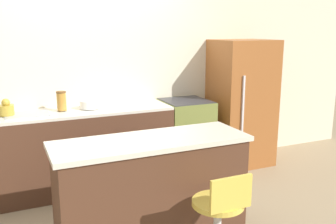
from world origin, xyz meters
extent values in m
plane|color=#998466|center=(0.00, 0.00, 0.00)|extent=(14.00, 14.00, 0.00)
cube|color=beige|center=(0.00, 0.64, 1.30)|extent=(8.00, 0.06, 2.60)
cube|color=#4C2D1E|center=(-0.35, 0.31, 0.45)|extent=(2.32, 0.59, 0.89)
cube|color=beige|center=(-0.35, 0.31, 0.91)|extent=(2.32, 0.59, 0.03)
cube|color=#9EA3A8|center=(-0.75, 0.31, 0.93)|extent=(0.44, 0.32, 0.01)
cube|color=#4C2D1E|center=(0.11, -1.04, 0.44)|extent=(1.56, 0.53, 0.88)
cube|color=beige|center=(0.11, -1.04, 0.90)|extent=(1.63, 0.57, 0.04)
cube|color=olive|center=(1.11, 0.31, 0.46)|extent=(0.58, 0.59, 0.92)
cube|color=black|center=(1.11, 0.01, 0.32)|extent=(0.40, 0.01, 0.32)
cube|color=#333338|center=(1.11, 0.31, 0.93)|extent=(0.55, 0.56, 0.01)
cube|color=#995628|center=(1.93, 0.29, 0.83)|extent=(0.76, 0.63, 1.66)
cube|color=silver|center=(1.72, -0.04, 0.87)|extent=(0.02, 0.02, 0.75)
cylinder|color=gold|center=(0.43, -1.57, 0.54)|extent=(0.39, 0.39, 0.04)
cube|color=gold|center=(0.43, -1.74, 0.68)|extent=(0.33, 0.02, 0.25)
cylinder|color=#B29333|center=(-0.95, 0.34, 0.98)|extent=(0.15, 0.15, 0.11)
sphere|color=#B29333|center=(-0.95, 0.34, 1.06)|extent=(0.08, 0.08, 0.08)
cylinder|color=white|center=(-0.08, 0.34, 0.98)|extent=(0.22, 0.22, 0.09)
cylinder|color=#B77F33|center=(-0.39, 0.34, 1.03)|extent=(0.10, 0.10, 0.19)
cylinder|color=brown|center=(-0.39, 0.34, 1.13)|extent=(0.11, 0.11, 0.02)
camera|label=1|loc=(-0.96, -3.77, 1.81)|focal=40.00mm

